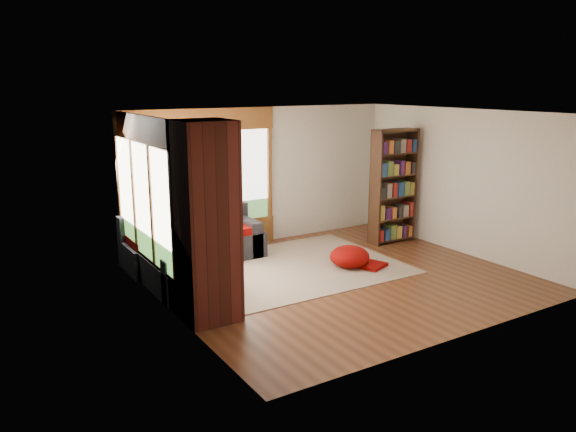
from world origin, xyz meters
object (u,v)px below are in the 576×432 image
area_rug (290,268)px  brick_chimney (206,223)px  bookshelf (393,186)px  dog_tan (198,220)px  pouf (350,256)px  sectional_sofa (183,252)px  dog_brindle (207,237)px

area_rug → brick_chimney: bearing=-149.4°
bookshelf → dog_tan: 3.82m
brick_chimney → dog_tan: size_ratio=2.79×
brick_chimney → area_rug: size_ratio=0.72×
area_rug → pouf: (0.89, -0.48, 0.19)m
area_rug → bookshelf: 2.79m
brick_chimney → sectional_sofa: (0.45, 2.05, -1.00)m
bookshelf → dog_tan: size_ratio=2.35×
brick_chimney → dog_brindle: (0.54, 1.25, -0.55)m
area_rug → dog_brindle: dog_brindle is taller
area_rug → dog_brindle: bearing=177.2°
sectional_sofa → bookshelf: bookshelf is taller
bookshelf → dog_tan: (-3.74, 0.72, -0.33)m
dog_brindle → area_rug: bearing=-94.2°
dog_brindle → sectional_sofa: bearing=5.1°
sectional_sofa → area_rug: sectional_sofa is taller
sectional_sofa → area_rug: size_ratio=0.61×
pouf → dog_brindle: (-2.34, 0.55, 0.55)m
sectional_sofa → dog_brindle: (0.09, -0.80, 0.44)m
brick_chimney → pouf: 3.16m
pouf → dog_tan: 2.65m
bookshelf → dog_brindle: (-4.00, -0.26, -0.35)m
bookshelf → pouf: bookshelf is taller
area_rug → pouf: pouf is taller
brick_chimney → dog_brindle: bearing=66.7°
dog_brindle → dog_tan: bearing=-16.4°
dog_tan → area_rug: bearing=-83.5°
brick_chimney → area_rug: (1.99, 1.18, -1.29)m
sectional_sofa → pouf: size_ratio=3.28×
brick_chimney → bookshelf: 4.79m
brick_chimney → pouf: brick_chimney is taller
dog_brindle → pouf: bearing=-104.5°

